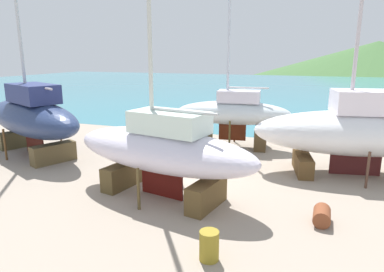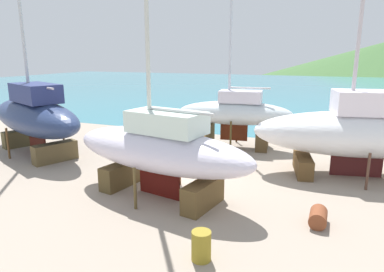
% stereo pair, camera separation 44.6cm
% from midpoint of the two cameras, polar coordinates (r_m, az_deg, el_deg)
% --- Properties ---
extents(ground_plane, '(53.39, 53.39, 0.00)m').
position_cam_midpoint_polar(ground_plane, '(12.99, -7.21, -12.79)').
color(ground_plane, gray).
extents(sea_water, '(144.17, 76.10, 0.01)m').
position_cam_midpoint_polar(sea_water, '(62.11, 16.21, 7.58)').
color(sea_water, teal).
rests_on(sea_water, ground).
extents(sailboat_small_center, '(8.73, 4.24, 15.01)m').
position_cam_midpoint_polar(sailboat_small_center, '(13.82, -4.53, -2.13)').
color(sailboat_small_center, brown).
rests_on(sailboat_small_center, ground).
extents(sailboat_mid_port, '(9.79, 6.39, 14.71)m').
position_cam_midpoint_polar(sailboat_mid_port, '(21.80, -24.07, 3.06)').
color(sailboat_mid_port, brown).
rests_on(sailboat_mid_port, ground).
extents(sailboat_large_starboard, '(7.28, 3.12, 11.09)m').
position_cam_midpoint_polar(sailboat_large_starboard, '(21.48, 7.71, 3.65)').
color(sailboat_large_starboard, '#4D3F22').
rests_on(sailboat_large_starboard, ground).
extents(sailboat_far_slipway, '(10.18, 4.96, 14.97)m').
position_cam_midpoint_polar(sailboat_far_slipway, '(17.97, 26.86, 0.58)').
color(sailboat_far_slipway, brown).
rests_on(sailboat_far_slipway, ground).
extents(worker, '(0.29, 0.46, 1.72)m').
position_cam_midpoint_polar(worker, '(18.68, 2.42, -1.57)').
color(worker, '#1B4E85').
rests_on(worker, ground).
extents(barrel_by_slipway, '(0.61, 0.96, 0.58)m').
position_cam_midpoint_polar(barrel_by_slipway, '(12.88, 21.15, -12.44)').
color(barrel_by_slipway, brown).
rests_on(barrel_by_slipway, ground).
extents(barrel_tipped_left, '(0.77, 0.77, 0.88)m').
position_cam_midpoint_polar(barrel_tipped_left, '(10.19, 2.86, -17.75)').
color(barrel_tipped_left, olive).
rests_on(barrel_tipped_left, ground).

